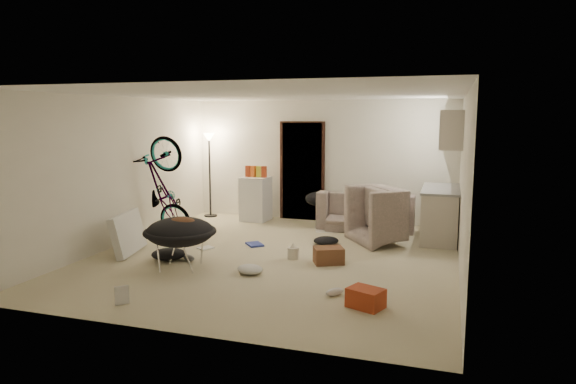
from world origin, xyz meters
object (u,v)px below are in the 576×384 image
(mini_fridge, at_px, (256,199))
(bicycle, at_px, (164,211))
(floor_lamp, at_px, (209,157))
(sofa, at_px, (366,215))
(saucer_chair, at_px, (180,238))
(tv_box, at_px, (128,233))
(armchair, at_px, (394,221))
(kitchen_counter, at_px, (440,215))
(drink_case_b, at_px, (366,298))
(drink_case_a, at_px, (329,255))
(juicer, at_px, (293,252))

(mini_fridge, bearing_deg, bicycle, -114.02)
(floor_lamp, distance_m, sofa, 3.61)
(saucer_chair, xyz_separation_m, tv_box, (-1.21, 0.48, -0.11))
(floor_lamp, xyz_separation_m, armchair, (4.07, -1.06, -0.95))
(kitchen_counter, bearing_deg, armchair, -151.45)
(drink_case_b, bearing_deg, sofa, 120.91)
(bicycle, bearing_deg, tv_box, -175.69)
(sofa, relative_size, drink_case_b, 4.75)
(kitchen_counter, relative_size, sofa, 0.81)
(kitchen_counter, height_order, drink_case_b, kitchen_counter)
(mini_fridge, height_order, drink_case_b, mini_fridge)
(armchair, distance_m, drink_case_b, 3.31)
(kitchen_counter, xyz_separation_m, sofa, (-1.38, 0.45, -0.17))
(bicycle, distance_m, saucer_chair, 1.99)
(kitchen_counter, bearing_deg, drink_case_b, -100.97)
(kitchen_counter, xyz_separation_m, drink_case_a, (-1.53, -2.11, -0.32))
(armchair, height_order, saucer_chair, saucer_chair)
(bicycle, bearing_deg, drink_case_a, -97.96)
(mini_fridge, height_order, saucer_chair, mini_fridge)
(armchair, relative_size, juicer, 4.35)
(drink_case_a, relative_size, drink_case_b, 1.10)
(tv_box, relative_size, drink_case_a, 2.31)
(armchair, height_order, drink_case_b, armchair)
(tv_box, xyz_separation_m, juicer, (2.62, 0.47, -0.22))
(sofa, bearing_deg, floor_lamp, -3.97)
(floor_lamp, xyz_separation_m, kitchen_counter, (4.83, -0.65, -0.87))
(floor_lamp, bearing_deg, mini_fridge, -5.19)
(drink_case_a, height_order, drink_case_b, drink_case_a)
(floor_lamp, relative_size, drink_case_a, 4.24)
(drink_case_a, height_order, juicer, juicer)
(sofa, xyz_separation_m, drink_case_a, (-0.15, -2.56, -0.15))
(mini_fridge, relative_size, saucer_chair, 0.88)
(armchair, bearing_deg, kitchen_counter, -96.80)
(saucer_chair, relative_size, drink_case_a, 2.44)
(kitchen_counter, distance_m, armchair, 0.87)
(floor_lamp, distance_m, drink_case_b, 6.11)
(sofa, height_order, tv_box, tv_box)
(kitchen_counter, bearing_deg, floor_lamp, 172.34)
(sofa, distance_m, armchair, 1.07)
(armchair, bearing_deg, drink_case_a, 120.06)
(armchair, xyz_separation_m, drink_case_b, (0.04, -3.30, -0.24))
(floor_lamp, height_order, bicycle, floor_lamp)
(kitchen_counter, bearing_deg, saucer_chair, -139.66)
(mini_fridge, bearing_deg, tv_box, -105.14)
(bicycle, relative_size, drink_case_b, 4.80)
(kitchen_counter, bearing_deg, mini_fridge, 171.61)
(drink_case_b, bearing_deg, tv_box, -174.91)
(bicycle, bearing_deg, sofa, -56.59)
(bicycle, distance_m, drink_case_a, 3.29)
(sofa, height_order, juicer, sofa)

